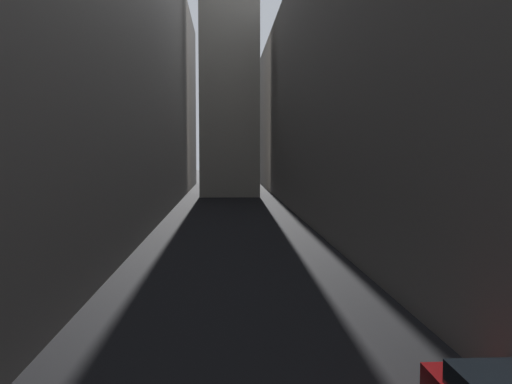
% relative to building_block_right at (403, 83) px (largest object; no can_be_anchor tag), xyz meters
% --- Properties ---
extents(ground_plane, '(264.00, 264.00, 0.00)m').
position_rel_building_block_right_xyz_m(ground_plane, '(-13.15, -2.00, -10.65)').
color(ground_plane, black).
extents(building_block_left, '(11.48, 108.00, 25.63)m').
position_rel_building_block_right_xyz_m(building_block_left, '(-24.40, 0.00, 2.16)').
color(building_block_left, slate).
rests_on(building_block_left, ground).
extents(building_block_right, '(15.31, 108.00, 21.31)m').
position_rel_building_block_right_xyz_m(building_block_right, '(0.00, 0.00, 0.00)').
color(building_block_right, slate).
rests_on(building_block_right, ground).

